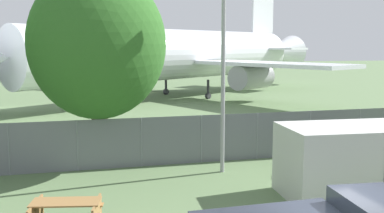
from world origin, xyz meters
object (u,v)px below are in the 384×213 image
(airplane, at_px, (178,55))
(picnic_bench_near_cabin, at_px, (66,211))
(tree_near_hangar, at_px, (98,45))
(portable_cabin, at_px, (354,161))

(airplane, distance_m, picnic_bench_near_cabin, 31.17)
(picnic_bench_near_cabin, distance_m, tree_near_hangar, 7.85)
(portable_cabin, bearing_deg, airplane, 92.84)
(portable_cabin, height_order, tree_near_hangar, tree_near_hangar)
(airplane, bearing_deg, picnic_bench_near_cabin, 38.08)
(tree_near_hangar, bearing_deg, picnic_bench_near_cabin, -101.28)
(airplane, height_order, picnic_bench_near_cabin, airplane)
(portable_cabin, bearing_deg, tree_near_hangar, 147.42)
(airplane, relative_size, tree_near_hangar, 4.70)
(portable_cabin, height_order, picnic_bench_near_cabin, portable_cabin)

